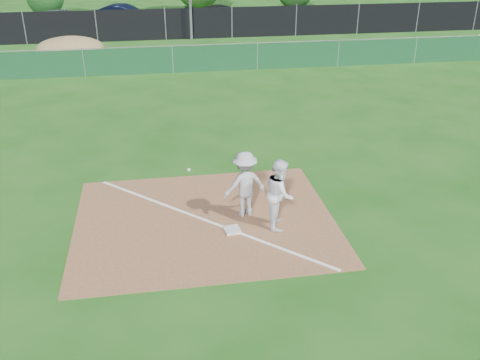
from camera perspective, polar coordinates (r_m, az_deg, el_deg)
name	(u,v)px	position (r m, az deg, el deg)	size (l,w,h in m)	color
ground	(180,105)	(20.87, -6.39, 7.95)	(90.00, 90.00, 0.00)	#174C10
infield_dirt	(205,221)	(12.59, -3.76, -4.33)	(6.00, 5.00, 0.02)	brown
foul_line	(205,220)	(12.59, -3.77, -4.27)	(0.08, 7.00, 0.01)	white
green_fence	(173,60)	(25.53, -7.20, 12.58)	(44.00, 0.05, 1.20)	#103C1F
dirt_mound	(70,48)	(29.22, -17.66, 13.24)	(3.38, 2.60, 1.17)	olive
black_fence	(165,24)	(33.32, -7.96, 16.12)	(46.00, 0.04, 1.80)	black
parking_lot	(163,26)	(38.40, -8.19, 16.00)	(46.00, 9.00, 0.01)	black
first_base	(232,230)	(12.11, -0.84, -5.35)	(0.34, 0.34, 0.07)	silver
play_at_first	(245,184)	(12.43, 0.51, -0.46)	(1.89, 0.82, 1.60)	silver
runner	(280,194)	(12.05, 4.29, -1.45)	(0.80, 0.62, 1.64)	white
car_left	(64,19)	(37.85, -18.31, 15.97)	(1.66, 4.13, 1.41)	#B6B8BE
car_mid	(125,15)	(38.50, -12.21, 16.78)	(1.47, 4.22, 1.39)	black
car_right	(223,14)	(38.70, -1.85, 17.26)	(1.78, 4.37, 1.27)	black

